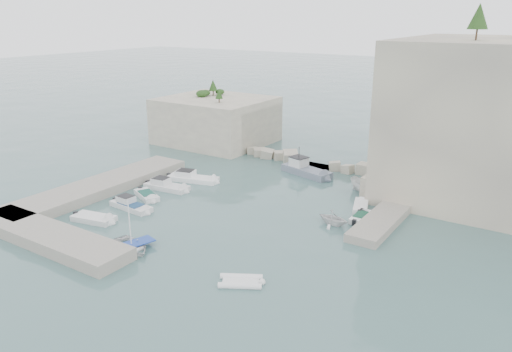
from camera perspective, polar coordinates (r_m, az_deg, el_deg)
The scene contains 21 objects.
ground at distance 49.67m, azimuth -3.81°, elevation -5.09°, with size 400.00×400.00×0.00m, color #446765.
cliff_terrace at distance 59.14m, azimuth 17.16°, elevation -0.74°, with size 8.00×10.00×2.50m, color beige.
outcrop_west at distance 79.32m, azimuth -4.58°, elevation 6.37°, with size 16.00×14.00×7.00m, color beige.
quay_west at distance 60.06m, azimuth -17.50°, elevation -1.20°, with size 5.00×24.00×1.10m, color #9E9689.
quay_south at distance 48.47m, azimuth -22.60°, elevation -6.42°, with size 18.00×4.00×1.10m, color #9E9689.
ledge_east at distance 52.06m, azimuth 15.05°, elevation -4.11°, with size 3.00×16.00×0.80m, color #9E9689.
breakwater at distance 67.66m, azimuth 6.74°, elevation 1.81°, with size 28.00×3.00×1.40m, color beige.
motorboat_a at distance 61.54m, azimuth -7.23°, elevation -0.56°, with size 6.91×2.05×1.40m, color white, non-canonical shape.
motorboat_b at distance 59.10m, azimuth -10.12°, elevation -1.49°, with size 5.95×1.95×1.40m, color silver, non-canonical shape.
motorboat_c at distance 56.87m, azimuth -12.36°, elevation -2.43°, with size 4.39×1.60×0.70m, color silver, non-canonical shape.
motorboat_d at distance 54.02m, azimuth -14.06°, elevation -3.66°, with size 5.62×1.67×1.40m, color silver, non-canonical shape.
motorboat_e at distance 51.98m, azimuth -18.02°, elevation -4.91°, with size 4.70×1.92×0.70m, color silver, non-canonical shape.
rowboat at distance 45.07m, azimuth -14.00°, elevation -8.15°, with size 3.16×4.42×0.92m, color white.
inflatable_dinghy at distance 38.73m, azimuth -1.77°, elevation -12.17°, with size 3.59×1.74×0.44m, color white, non-canonical shape.
tender_east_a at distance 49.19m, azimuth 8.79°, elevation -5.51°, with size 2.65×3.07×1.62m, color silver.
tender_east_b at distance 50.80m, azimuth 11.88°, elevation -4.92°, with size 3.75×1.28×0.70m, color white, non-canonical shape.
tender_east_c at distance 53.61m, azimuth 11.86°, elevation -3.67°, with size 4.36×1.41×0.70m, color silver, non-canonical shape.
tender_east_d at distance 58.18m, azimuth 12.67°, elevation -1.97°, with size 1.81×4.80×1.85m, color silver.
work_boat at distance 63.73m, azimuth 5.78°, elevation 0.15°, with size 7.62×2.25×2.20m, color slate, non-canonical shape.
rowboat_mast at distance 44.03m, azimuth -14.26°, elevation -5.15°, with size 0.10×0.10×4.20m, color white.
vegetation at distance 61.52m, azimuth 24.88°, elevation 15.01°, with size 53.48×13.88×13.40m.
Camera 1 is at (27.75, -36.29, 19.49)m, focal length 35.00 mm.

